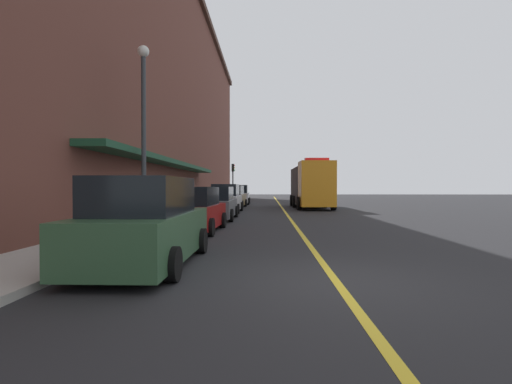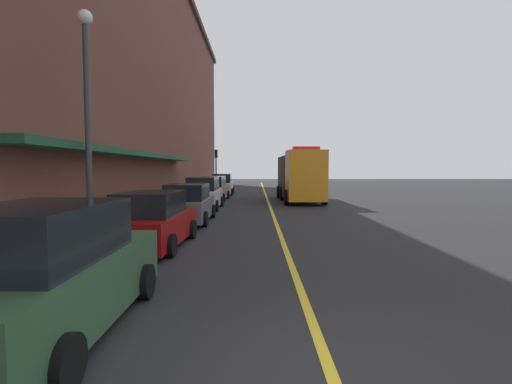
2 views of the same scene
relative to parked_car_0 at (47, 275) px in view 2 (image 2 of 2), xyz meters
The scene contains 17 objects.
ground_plane 24.06m from the parked_car_0, 80.75° to the left, with size 112.00×112.00×0.00m, color #232326.
sidewalk_left 23.86m from the parked_car_0, 95.62° to the left, with size 2.40×70.00×0.15m, color #ADA8A0.
lane_center_stripe 24.06m from the parked_car_0, 80.75° to the left, with size 0.16×70.00×0.01m, color gold.
brick_building_left 25.71m from the parked_car_0, 110.05° to the left, with size 10.69×64.00×19.12m.
parked_car_0 is the anchor object (origin of this frame).
parked_car_1 6.17m from the parked_car_0, 91.49° to the left, with size 2.14×4.54×1.70m.
parked_car_2 11.62m from the parked_car_0, 90.18° to the left, with size 2.05×4.65×1.71m.
parked_car_3 17.14m from the parked_car_0, 90.36° to the left, with size 2.05×4.64×1.89m.
parked_car_4 23.01m from the parked_car_0, 90.41° to the left, with size 2.11×4.96×1.82m.
parked_car_5 29.42m from the parked_car_0, 90.17° to the left, with size 2.07×4.84×1.90m.
utility_truck 23.36m from the parked_car_0, 74.72° to the left, with size 2.95×8.62×3.80m.
parking_meter_0 14.75m from the parked_car_0, 95.78° to the left, with size 0.14×0.18×1.33m.
parking_meter_1 6.22m from the parked_car_0, 103.82° to the left, with size 0.14×0.18×1.33m.
parking_meter_2 8.46m from the parked_car_0, 100.11° to the left, with size 0.14×0.18×1.33m.
parking_meter_3 5.15m from the parked_car_0, 106.78° to the left, with size 0.14×0.18×1.33m.
street_lamp_left 7.45m from the parked_car_0, 108.50° to the left, with size 0.44×0.44×6.94m.
traffic_light_near 37.06m from the parked_car_0, 92.21° to the left, with size 0.38×0.36×4.30m.
Camera 2 is at (-0.88, -4.11, 2.40)m, focal length 26.84 mm.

